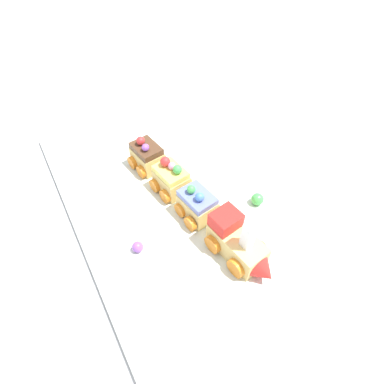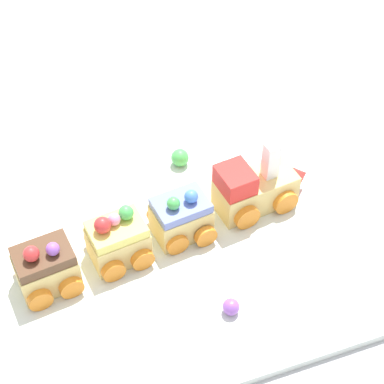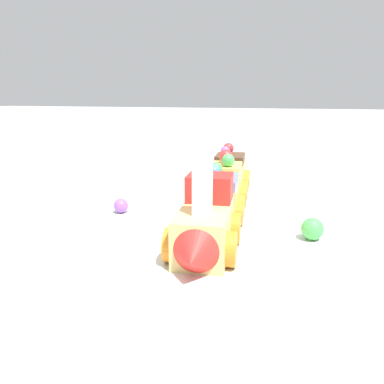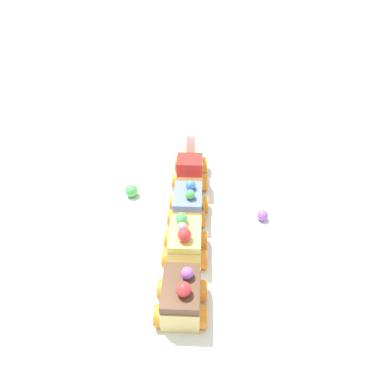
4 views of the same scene
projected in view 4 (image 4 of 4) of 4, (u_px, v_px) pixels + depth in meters
name	position (u px, v px, depth m)	size (l,w,h in m)	color
ground_plane	(203.00, 225.00, 0.55)	(10.00, 10.00, 0.00)	#B2B2B7
display_board	(203.00, 223.00, 0.55)	(0.80, 0.38, 0.01)	silver
cake_train_locomotive	(191.00, 166.00, 0.62)	(0.14, 0.08, 0.10)	#E5C675
cake_car_blueberry	(188.00, 205.00, 0.53)	(0.08, 0.08, 0.07)	#E5C675
cake_car_lemon	(185.00, 243.00, 0.47)	(0.08, 0.08, 0.08)	#E5C675
cake_car_chocolate	(181.00, 297.00, 0.40)	(0.08, 0.08, 0.08)	#E5C675
gumball_purple	(263.00, 215.00, 0.54)	(0.02, 0.02, 0.02)	#9956C6
gumball_green	(131.00, 191.00, 0.59)	(0.03, 0.03, 0.03)	#4CBC56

